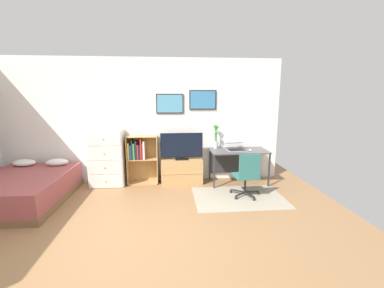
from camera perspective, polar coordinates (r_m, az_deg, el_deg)
ground_plane at (r=3.88m, az=-13.59°, el=-19.31°), size 7.20×7.20×0.00m
wall_back_with_posters at (r=5.80m, az=-10.67°, el=5.02°), size 6.12×0.09×2.70m
area_rug at (r=5.11m, az=10.25°, el=-11.45°), size 1.70×1.20×0.01m
bed at (r=5.66m, az=-33.17°, el=-8.22°), size 1.54×1.98×0.62m
dresser at (r=5.78m, az=-18.22°, el=-2.94°), size 0.71×0.46×1.21m
bookshelf at (r=5.72m, az=-11.40°, el=-2.53°), size 0.65×0.30×1.06m
tv_stand at (r=5.74m, az=-2.26°, el=-5.96°), size 0.90×0.41×0.53m
television at (r=5.58m, az=-2.29°, el=-0.52°), size 0.91×0.16×0.58m
desk at (r=5.81m, az=10.01°, el=-2.41°), size 1.23×0.64×0.74m
office_chair at (r=5.00m, az=12.04°, el=-6.50°), size 0.56×0.58×0.86m
laptop at (r=5.73m, az=9.47°, el=-0.57°), size 0.45×0.48×0.17m
computer_mouse at (r=5.68m, az=12.71°, el=-1.32°), size 0.06×0.10×0.03m
bamboo_vase at (r=5.76m, az=5.28°, el=1.62°), size 0.11×0.10×0.53m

